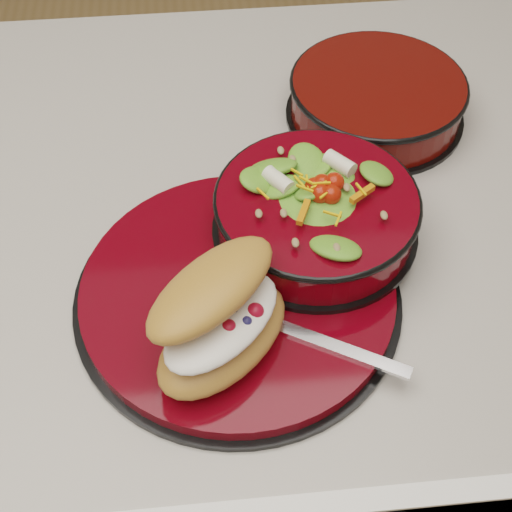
{
  "coord_description": "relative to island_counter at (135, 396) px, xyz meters",
  "views": [
    {
      "loc": [
        0.14,
        -0.56,
        1.47
      ],
      "look_at": [
        0.18,
        -0.13,
        0.94
      ],
      "focal_mm": 50.0,
      "sensor_mm": 36.0,
      "label": 1
    }
  ],
  "objects": [
    {
      "name": "island_counter",
      "position": [
        0.0,
        0.0,
        0.0
      ],
      "size": [
        1.24,
        0.74,
        0.9
      ],
      "color": "white",
      "rests_on": "ground"
    },
    {
      "name": "dinner_plate",
      "position": [
        0.16,
        -0.15,
        0.46
      ],
      "size": [
        0.32,
        0.32,
        0.02
      ],
      "rotation": [
        0.0,
        0.0,
        0.35
      ],
      "color": "black",
      "rests_on": "island_counter"
    },
    {
      "name": "salad_bowl",
      "position": [
        0.25,
        -0.08,
        0.5
      ],
      "size": [
        0.21,
        0.21,
        0.09
      ],
      "rotation": [
        0.0,
        0.0,
        0.08
      ],
      "color": "black",
      "rests_on": "dinner_plate"
    },
    {
      "name": "croissant",
      "position": [
        0.14,
        -0.21,
        0.51
      ],
      "size": [
        0.16,
        0.17,
        0.09
      ],
      "rotation": [
        0.0,
        0.0,
        0.78
      ],
      "color": "#C3773B",
      "rests_on": "dinner_plate"
    },
    {
      "name": "fork",
      "position": [
        0.22,
        -0.21,
        0.47
      ],
      "size": [
        0.16,
        0.1,
        0.0
      ],
      "rotation": [
        0.0,
        0.0,
        1.06
      ],
      "color": "silver",
      "rests_on": "dinner_plate"
    },
    {
      "name": "extra_bowl",
      "position": [
        0.35,
        0.11,
        0.48
      ],
      "size": [
        0.22,
        0.22,
        0.05
      ],
      "rotation": [
        0.0,
        0.0,
        0.42
      ],
      "color": "black",
      "rests_on": "island_counter"
    }
  ]
}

